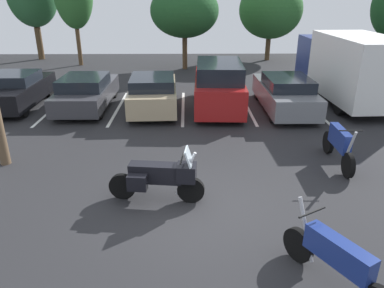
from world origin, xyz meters
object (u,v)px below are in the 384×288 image
motorcycle_second (339,145)px  car_black (16,90)px  motorcycle_third (336,259)px  car_grey (285,93)px  box_truck (349,66)px  car_red (219,86)px  car_charcoal (86,92)px  car_tan (153,93)px  motorcycle_touring (159,176)px

motorcycle_second → car_black: car_black is taller
motorcycle_third → car_grey: bearing=80.8°
car_black → box_truck: box_truck is taller
motorcycle_third → box_truck: bearing=67.5°
motorcycle_second → motorcycle_third: (-1.86, -4.71, -0.03)m
car_red → car_charcoal: bearing=176.6°
car_charcoal → motorcycle_third: bearing=-57.3°
car_black → box_truck: 14.34m
car_black → car_red: car_red is taller
car_red → car_black: bearing=176.1°
car_charcoal → car_grey: size_ratio=0.96×
car_grey → car_black: bearing=176.3°
box_truck → motorcycle_third: bearing=-112.5°
motorcycle_third → car_red: 10.07m
motorcycle_third → car_tan: 10.61m
motorcycle_third → car_tan: (-3.80, 9.90, 0.17)m
motorcycle_touring → car_black: 10.19m
box_truck → car_red: bearing=-168.0°
motorcycle_touring → motorcycle_third: 4.17m
car_tan → motorcycle_second: bearing=-42.5°
car_charcoal → box_truck: bearing=4.5°
car_tan → box_truck: bearing=8.9°
motorcycle_touring → car_charcoal: bearing=115.3°
car_charcoal → car_black: bearing=175.1°
motorcycle_second → box_truck: size_ratio=0.33×
motorcycle_touring → car_charcoal: size_ratio=0.50×
car_red → car_grey: car_red is taller
car_charcoal → motorcycle_second: bearing=-33.5°
car_charcoal → car_grey: bearing=-3.2°
motorcycle_second → car_charcoal: size_ratio=0.50×
car_black → box_truck: size_ratio=0.65×
motorcycle_second → car_charcoal: car_charcoal is taller
motorcycle_third → car_tan: bearing=111.0°
car_red → car_grey: 2.73m
car_black → car_tan: 5.90m
box_truck → car_tan: bearing=-171.1°
car_red → box_truck: 5.92m
car_tan → car_red: (2.68, 0.10, 0.25)m
car_red → car_grey: bearing=-2.8°
car_grey → car_charcoal: bearing=176.8°
car_charcoal → box_truck: box_truck is taller
car_black → box_truck: (14.30, 0.63, 0.85)m
motorcycle_second → motorcycle_touring: bearing=-159.0°
motorcycle_second → car_red: size_ratio=0.48×
motorcycle_touring → car_grey: (4.67, 7.05, 0.08)m
car_black → car_charcoal: size_ratio=0.97×
motorcycle_second → car_grey: car_grey is taller
car_tan → motorcycle_touring: bearing=-84.1°
motorcycle_third → car_grey: car_grey is taller
car_tan → car_grey: car_tan is taller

